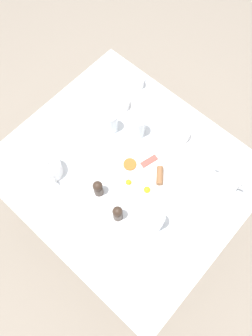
{
  "coord_description": "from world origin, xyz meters",
  "views": [
    {
      "loc": [
        -0.45,
        -0.41,
        2.18
      ],
      "look_at": [
        0.0,
        0.0,
        0.74
      ],
      "focal_mm": 35.0,
      "sensor_mm": 36.0,
      "label": 1
    }
  ],
  "objects_px": {
    "pepper_grinder": "(98,188)",
    "water_glass_tall": "(156,221)",
    "teapot_far": "(229,179)",
    "salt_grinder": "(118,213)",
    "teacup_with_saucer_right": "(121,105)",
    "teacup_with_saucer_left": "(181,135)",
    "fork_by_plate": "(86,142)",
    "breakfast_plate": "(143,176)",
    "creamer_jug": "(139,83)",
    "spoon_for_tea": "(105,82)",
    "water_glass_short": "(111,122)",
    "teapot_near": "(49,168)",
    "napkin_folded": "(84,240)",
    "fork_spare": "(188,221)",
    "knife_by_plate": "(152,262)",
    "wine_glass_spare": "(138,127)"
  },
  "relations": [
    {
      "from": "pepper_grinder",
      "to": "water_glass_tall",
      "type": "bearing_deg",
      "value": -79.22
    },
    {
      "from": "teapot_far",
      "to": "salt_grinder",
      "type": "distance_m",
      "value": 0.54
    },
    {
      "from": "teacup_with_saucer_right",
      "to": "salt_grinder",
      "type": "height_order",
      "value": "salt_grinder"
    },
    {
      "from": "teacup_with_saucer_left",
      "to": "fork_by_plate",
      "type": "relative_size",
      "value": 0.99
    },
    {
      "from": "breakfast_plate",
      "to": "creamer_jug",
      "type": "relative_size",
      "value": 3.92
    },
    {
      "from": "teacup_with_saucer_left",
      "to": "teacup_with_saucer_right",
      "type": "height_order",
      "value": "same"
    },
    {
      "from": "teapot_far",
      "to": "salt_grinder",
      "type": "relative_size",
      "value": 1.74
    },
    {
      "from": "teapot_far",
      "to": "spoon_for_tea",
      "type": "height_order",
      "value": "teapot_far"
    },
    {
      "from": "water_glass_short",
      "to": "creamer_jug",
      "type": "relative_size",
      "value": 1.65
    },
    {
      "from": "spoon_for_tea",
      "to": "teapot_near",
      "type": "bearing_deg",
      "value": -162.41
    },
    {
      "from": "teapot_far",
      "to": "fork_by_plate",
      "type": "relative_size",
      "value": 1.2
    },
    {
      "from": "breakfast_plate",
      "to": "teacup_with_saucer_left",
      "type": "relative_size",
      "value": 1.9
    },
    {
      "from": "spoon_for_tea",
      "to": "napkin_folded",
      "type": "bearing_deg",
      "value": -142.51
    },
    {
      "from": "teacup_with_saucer_left",
      "to": "fork_spare",
      "type": "bearing_deg",
      "value": -136.53
    },
    {
      "from": "teacup_with_saucer_left",
      "to": "knife_by_plate",
      "type": "height_order",
      "value": "teacup_with_saucer_left"
    },
    {
      "from": "breakfast_plate",
      "to": "water_glass_short",
      "type": "height_order",
      "value": "water_glass_short"
    },
    {
      "from": "wine_glass_spare",
      "to": "pepper_grinder",
      "type": "height_order",
      "value": "wine_glass_spare"
    },
    {
      "from": "teapot_far",
      "to": "water_glass_tall",
      "type": "height_order",
      "value": "water_glass_tall"
    },
    {
      "from": "teapot_far",
      "to": "teacup_with_saucer_right",
      "type": "xyz_separation_m",
      "value": [
        -0.02,
        0.65,
        -0.02
      ]
    },
    {
      "from": "water_glass_short",
      "to": "salt_grinder",
      "type": "distance_m",
      "value": 0.46
    },
    {
      "from": "teacup_with_saucer_right",
      "to": "knife_by_plate",
      "type": "height_order",
      "value": "teacup_with_saucer_right"
    },
    {
      "from": "fork_spare",
      "to": "teacup_with_saucer_left",
      "type": "bearing_deg",
      "value": 43.47
    },
    {
      "from": "water_glass_tall",
      "to": "salt_grinder",
      "type": "bearing_deg",
      "value": 118.98
    },
    {
      "from": "wine_glass_spare",
      "to": "fork_spare",
      "type": "distance_m",
      "value": 0.5
    },
    {
      "from": "teacup_with_saucer_right",
      "to": "teacup_with_saucer_left",
      "type": "bearing_deg",
      "value": -79.19
    },
    {
      "from": "napkin_folded",
      "to": "wine_glass_spare",
      "type": "bearing_deg",
      "value": 17.52
    },
    {
      "from": "teacup_with_saucer_right",
      "to": "pepper_grinder",
      "type": "xyz_separation_m",
      "value": [
        -0.42,
        -0.24,
        0.03
      ]
    },
    {
      "from": "teapot_far",
      "to": "knife_by_plate",
      "type": "xyz_separation_m",
      "value": [
        -0.51,
        0.02,
        -0.04
      ]
    },
    {
      "from": "water_glass_tall",
      "to": "salt_grinder",
      "type": "relative_size",
      "value": 1.25
    },
    {
      "from": "teacup_with_saucer_right",
      "to": "creamer_jug",
      "type": "distance_m",
      "value": 0.17
    },
    {
      "from": "water_glass_short",
      "to": "pepper_grinder",
      "type": "bearing_deg",
      "value": -146.39
    },
    {
      "from": "teacup_with_saucer_left",
      "to": "creamer_jug",
      "type": "relative_size",
      "value": 2.06
    },
    {
      "from": "water_glass_short",
      "to": "creamer_jug",
      "type": "height_order",
      "value": "water_glass_short"
    },
    {
      "from": "teacup_with_saucer_left",
      "to": "pepper_grinder",
      "type": "xyz_separation_m",
      "value": [
        -0.48,
        0.1,
        0.03
      ]
    },
    {
      "from": "water_glass_tall",
      "to": "water_glass_short",
      "type": "distance_m",
      "value": 0.54
    },
    {
      "from": "teacup_with_saucer_right",
      "to": "creamer_jug",
      "type": "xyz_separation_m",
      "value": [
        0.16,
        0.02,
        0.0
      ]
    },
    {
      "from": "teapot_near",
      "to": "creamer_jug",
      "type": "relative_size",
      "value": 2.35
    },
    {
      "from": "teapot_near",
      "to": "knife_by_plate",
      "type": "distance_m",
      "value": 0.63
    },
    {
      "from": "napkin_folded",
      "to": "knife_by_plate",
      "type": "height_order",
      "value": "napkin_folded"
    },
    {
      "from": "wine_glass_spare",
      "to": "creamer_jug",
      "type": "relative_size",
      "value": 1.7
    },
    {
      "from": "fork_by_plate",
      "to": "salt_grinder",
      "type": "bearing_deg",
      "value": -114.75
    },
    {
      "from": "teacup_with_saucer_left",
      "to": "knife_by_plate",
      "type": "distance_m",
      "value": 0.63
    },
    {
      "from": "water_glass_short",
      "to": "knife_by_plate",
      "type": "relative_size",
      "value": 0.61
    },
    {
      "from": "water_glass_short",
      "to": "napkin_folded",
      "type": "xyz_separation_m",
      "value": [
        -0.49,
        -0.3,
        -0.06
      ]
    },
    {
      "from": "teacup_with_saucer_left",
      "to": "teacup_with_saucer_right",
      "type": "bearing_deg",
      "value": 100.81
    },
    {
      "from": "wine_glass_spare",
      "to": "fork_by_plate",
      "type": "height_order",
      "value": "wine_glass_spare"
    },
    {
      "from": "pepper_grinder",
      "to": "water_glass_short",
      "type": "bearing_deg",
      "value": 33.61
    },
    {
      "from": "teapot_near",
      "to": "teacup_with_saucer_left",
      "type": "xyz_separation_m",
      "value": [
        0.56,
        -0.34,
        -0.02
      ]
    },
    {
      "from": "teacup_with_saucer_right",
      "to": "knife_by_plate",
      "type": "xyz_separation_m",
      "value": [
        -0.49,
        -0.63,
        -0.02
      ]
    },
    {
      "from": "salt_grinder",
      "to": "wine_glass_spare",
      "type": "bearing_deg",
      "value": 29.55
    }
  ]
}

